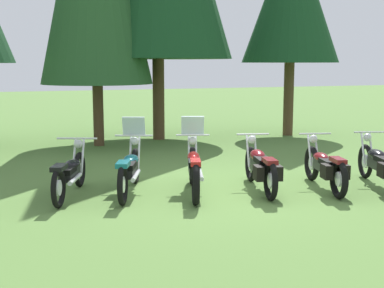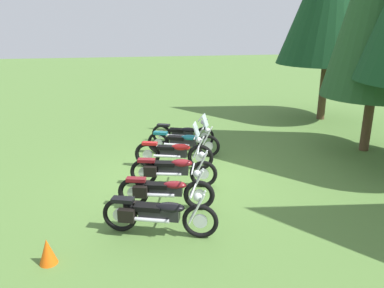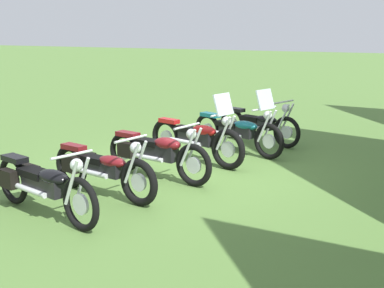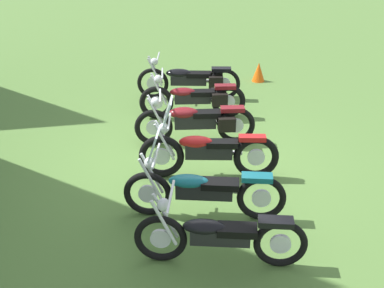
{
  "view_description": "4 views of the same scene",
  "coord_description": "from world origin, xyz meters",
  "px_view_note": "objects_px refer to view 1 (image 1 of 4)",
  "views": [
    {
      "loc": [
        -4.17,
        -8.84,
        2.38
      ],
      "look_at": [
        -0.54,
        0.4,
        0.87
      ],
      "focal_mm": 49.23,
      "sensor_mm": 36.0,
      "label": 1
    },
    {
      "loc": [
        9.7,
        -1.51,
        4.07
      ],
      "look_at": [
        -0.57,
        0.51,
        0.74
      ],
      "focal_mm": 35.69,
      "sensor_mm": 36.0,
      "label": 2
    },
    {
      "loc": [
        8.94,
        3.84,
        2.68
      ],
      "look_at": [
        0.26,
        0.29,
        0.58
      ],
      "focal_mm": 51.86,
      "sensor_mm": 36.0,
      "label": 3
    },
    {
      "loc": [
        -7.84,
        2.68,
        4.38
      ],
      "look_at": [
        -0.75,
        0.31,
        0.71
      ],
      "focal_mm": 48.82,
      "sensor_mm": 36.0,
      "label": 4
    }
  ],
  "objects_px": {
    "motorcycle_5": "(381,164)",
    "motorcycle_0": "(70,173)",
    "motorcycle_3": "(261,167)",
    "motorcycle_4": "(325,167)",
    "motorcycle_1": "(130,168)",
    "motorcycle_2": "(194,168)"
  },
  "relations": [
    {
      "from": "motorcycle_1",
      "to": "motorcycle_3",
      "type": "relative_size",
      "value": 1.0
    },
    {
      "from": "motorcycle_5",
      "to": "motorcycle_0",
      "type": "bearing_deg",
      "value": 95.06
    },
    {
      "from": "motorcycle_3",
      "to": "motorcycle_5",
      "type": "relative_size",
      "value": 0.99
    },
    {
      "from": "motorcycle_2",
      "to": "motorcycle_5",
      "type": "relative_size",
      "value": 0.99
    },
    {
      "from": "motorcycle_0",
      "to": "motorcycle_1",
      "type": "xyz_separation_m",
      "value": [
        1.07,
        -0.15,
        0.04
      ]
    },
    {
      "from": "motorcycle_4",
      "to": "motorcycle_0",
      "type": "bearing_deg",
      "value": 90.98
    },
    {
      "from": "motorcycle_0",
      "to": "motorcycle_5",
      "type": "xyz_separation_m",
      "value": [
        5.72,
        -1.51,
        0.03
      ]
    },
    {
      "from": "motorcycle_1",
      "to": "motorcycle_3",
      "type": "xyz_separation_m",
      "value": [
        2.35,
        -0.73,
        -0.01
      ]
    },
    {
      "from": "motorcycle_1",
      "to": "motorcycle_4",
      "type": "xyz_separation_m",
      "value": [
        3.55,
        -1.09,
        -0.03
      ]
    },
    {
      "from": "motorcycle_0",
      "to": "motorcycle_5",
      "type": "relative_size",
      "value": 0.92
    },
    {
      "from": "motorcycle_3",
      "to": "motorcycle_4",
      "type": "bearing_deg",
      "value": -91.62
    },
    {
      "from": "motorcycle_5",
      "to": "motorcycle_3",
      "type": "bearing_deg",
      "value": 94.49
    },
    {
      "from": "motorcycle_2",
      "to": "motorcycle_4",
      "type": "distance_m",
      "value": 2.53
    },
    {
      "from": "motorcycle_0",
      "to": "motorcycle_1",
      "type": "height_order",
      "value": "motorcycle_1"
    },
    {
      "from": "motorcycle_1",
      "to": "motorcycle_2",
      "type": "bearing_deg",
      "value": -90.6
    },
    {
      "from": "motorcycle_1",
      "to": "motorcycle_3",
      "type": "distance_m",
      "value": 2.46
    },
    {
      "from": "motorcycle_3",
      "to": "motorcycle_4",
      "type": "xyz_separation_m",
      "value": [
        1.2,
        -0.36,
        -0.03
      ]
    },
    {
      "from": "motorcycle_3",
      "to": "motorcycle_5",
      "type": "height_order",
      "value": "motorcycle_5"
    },
    {
      "from": "motorcycle_4",
      "to": "motorcycle_1",
      "type": "bearing_deg",
      "value": 88.9
    },
    {
      "from": "motorcycle_3",
      "to": "motorcycle_2",
      "type": "bearing_deg",
      "value": 93.24
    },
    {
      "from": "motorcycle_1",
      "to": "motorcycle_2",
      "type": "xyz_separation_m",
      "value": [
        1.09,
        -0.47,
        0.01
      ]
    },
    {
      "from": "motorcycle_0",
      "to": "motorcycle_3",
      "type": "xyz_separation_m",
      "value": [
        3.42,
        -0.88,
        0.03
      ]
    }
  ]
}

